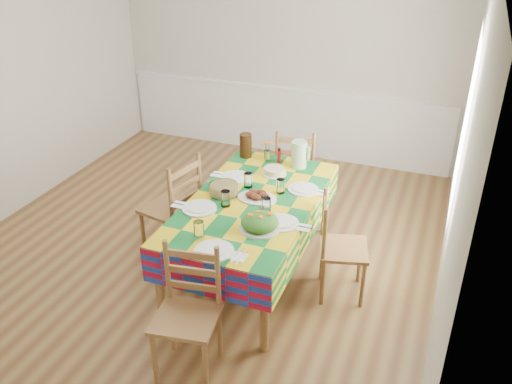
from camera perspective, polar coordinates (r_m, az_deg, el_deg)
room at (r=4.89m, az=-6.30°, el=7.69°), size 4.58×5.08×2.78m
wainscot at (r=7.34m, az=2.84°, el=7.73°), size 4.41×0.06×0.92m
window_right at (r=4.63m, az=21.14°, el=6.71°), size 0.00×1.40×1.40m
dining_table at (r=4.74m, az=-0.36°, el=-1.76°), size 1.06×1.97×0.77m
setting_near_head at (r=4.08m, az=-4.94°, el=-5.37°), size 0.48×0.32×0.14m
setting_left_near at (r=4.59m, az=-5.06°, el=-1.32°), size 0.54×0.32×0.14m
setting_left_far at (r=5.01m, az=-1.77°, el=1.48°), size 0.52×0.31×0.14m
setting_right_near at (r=4.41m, az=2.18°, el=-2.58°), size 0.53×0.31×0.14m
setting_right_far at (r=4.85m, az=4.21°, el=0.41°), size 0.52×0.30×0.13m
meat_platter at (r=4.71m, az=0.11°, el=-0.44°), size 0.35×0.25×0.07m
salad_platter at (r=4.28m, az=0.39°, el=-3.23°), size 0.33×0.33×0.14m
pasta_bowl at (r=4.79m, az=-3.44°, el=0.30°), size 0.26×0.26×0.09m
cake at (r=5.14m, az=1.94°, el=2.20°), size 0.24×0.24×0.07m
serving_utensils at (r=4.56m, az=0.85°, el=-1.79°), size 0.13×0.29×0.01m
flower_vase at (r=5.40m, az=1.19°, el=4.17°), size 0.13×0.11×0.21m
hot_sauce at (r=5.37m, az=2.44°, el=3.89°), size 0.04×0.04×0.15m
green_pitcher at (r=5.26m, az=4.56°, el=3.97°), size 0.15×0.15×0.26m
tea_pitcher at (r=5.47m, az=-1.09°, el=4.92°), size 0.12×0.12×0.25m
name_card at (r=3.96m, az=-5.37°, el=-6.96°), size 0.08×0.03×0.02m
chair_near at (r=3.94m, az=-7.17°, el=-12.63°), size 0.49×0.48×0.99m
chair_far at (r=5.86m, az=4.15°, el=2.24°), size 0.52×0.50×0.99m
chair_left at (r=5.11m, az=-8.57°, el=-1.76°), size 0.53×0.55×1.06m
chair_right at (r=4.66m, az=8.69°, el=-5.87°), size 0.49×0.50×0.94m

